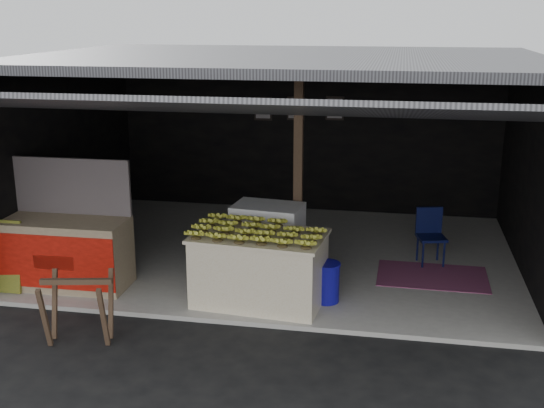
% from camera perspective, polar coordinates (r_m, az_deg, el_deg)
% --- Properties ---
extents(ground, '(80.00, 80.00, 0.00)m').
position_cam_1_polar(ground, '(8.21, -2.01, -10.22)').
color(ground, black).
rests_on(ground, ground).
extents(concrete_slab, '(7.00, 5.00, 0.06)m').
position_cam_1_polar(concrete_slab, '(10.46, 0.99, -4.17)').
color(concrete_slab, gray).
rests_on(concrete_slab, ground).
extents(shophouse, '(7.40, 7.29, 3.02)m').
position_cam_1_polar(shophouse, '(10.25, 1.35, 7.37)').
color(shophouse, black).
rests_on(shophouse, ground).
extents(banana_table, '(1.71, 1.14, 0.90)m').
position_cam_1_polar(banana_table, '(8.54, -1.06, -5.40)').
color(banana_table, silver).
rests_on(banana_table, concrete_slab).
extents(banana_pile, '(1.58, 1.03, 0.18)m').
position_cam_1_polar(banana_pile, '(8.36, -1.08, -1.99)').
color(banana_pile, gold).
rests_on(banana_pile, banana_table).
extents(white_crate, '(0.98, 0.72, 1.02)m').
position_cam_1_polar(white_crate, '(9.36, -0.36, -3.09)').
color(white_crate, white).
rests_on(white_crate, concrete_slab).
extents(neighbor_stall, '(1.64, 0.75, 1.68)m').
position_cam_1_polar(neighbor_stall, '(9.44, -16.78, -3.66)').
color(neighbor_stall, '#998466').
rests_on(neighbor_stall, concrete_slab).
extents(sawhorse, '(0.81, 0.80, 0.77)m').
position_cam_1_polar(sawhorse, '(7.92, -15.93, -7.96)').
color(sawhorse, '#4D3526').
rests_on(sawhorse, ground).
extents(water_barrel, '(0.33, 0.33, 0.48)m').
position_cam_1_polar(water_barrel, '(8.66, 4.57, -6.63)').
color(water_barrel, '#100C8D').
rests_on(water_barrel, concrete_slab).
extents(plastic_chair, '(0.47, 0.47, 0.81)m').
position_cam_1_polar(plastic_chair, '(10.13, 13.09, -2.22)').
color(plastic_chair, black).
rests_on(plastic_chair, concrete_slab).
extents(magenta_rug, '(1.51, 1.02, 0.01)m').
position_cam_1_polar(magenta_rug, '(9.75, 13.26, -5.89)').
color(magenta_rug, '#761A5E').
rests_on(magenta_rug, concrete_slab).
extents(picture_frames, '(1.62, 0.04, 0.46)m').
position_cam_1_polar(picture_frames, '(12.34, 2.16, 7.99)').
color(picture_frames, black).
rests_on(picture_frames, shophouse).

